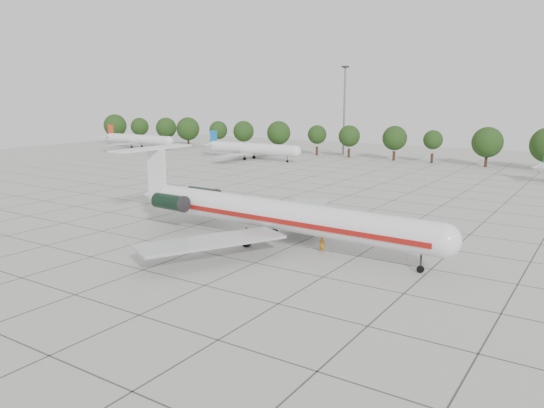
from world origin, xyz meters
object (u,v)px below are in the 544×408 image
object	(u,v)px
floodlight_mast	(344,105)
bg_airliner_a	(138,139)
bg_airliner_b	(252,149)
ground_crew	(322,245)
main_airliner	(265,212)

from	to	relation	value
floodlight_mast	bg_airliner_a	bearing A→B (deg)	-162.04
bg_airliner_b	floodlight_mast	bearing A→B (deg)	60.29
ground_crew	floodlight_mast	size ratio (longest dim) A/B	0.07
main_airliner	floodlight_mast	world-z (taller)	floodlight_mast
bg_airliner_a	floodlight_mast	world-z (taller)	floodlight_mast
main_airliner	ground_crew	xyz separation A→B (m)	(7.58, 0.06, -2.76)
bg_airliner_a	bg_airliner_b	world-z (taller)	same
ground_crew	bg_airliner_a	xyz separation A→B (m)	(-106.39, 71.99, 2.03)
main_airliner	bg_airliner_b	bearing A→B (deg)	128.68
floodlight_mast	ground_crew	bearing A→B (deg)	-65.63
bg_airliner_b	ground_crew	bearing A→B (deg)	-49.57
bg_airliner_b	floodlight_mast	xyz separation A→B (m)	(14.85, 26.04, 11.37)
main_airliner	floodlight_mast	xyz separation A→B (m)	(-34.48, 92.90, 10.64)
bg_airliner_b	main_airliner	bearing A→B (deg)	-53.58
ground_crew	floodlight_mast	bearing A→B (deg)	-70.56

